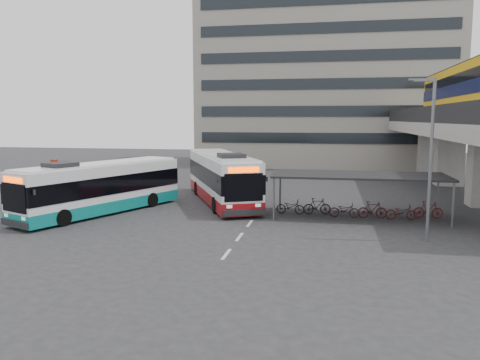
% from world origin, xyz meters
% --- Properties ---
extents(ground, '(120.00, 120.00, 0.00)m').
position_xyz_m(ground, '(0.00, 0.00, 0.00)').
color(ground, '#28282B').
rests_on(ground, ground).
extents(viaduct, '(8.00, 32.00, 9.68)m').
position_xyz_m(viaduct, '(17.00, 12.43, 6.23)').
color(viaduct, gray).
rests_on(viaduct, ground).
extents(bike_shelter, '(10.00, 4.00, 2.54)m').
position_xyz_m(bike_shelter, '(8.47, 3.00, 1.44)').
color(bike_shelter, '#595B60').
rests_on(bike_shelter, ground).
extents(office_block, '(30.00, 15.00, 25.00)m').
position_xyz_m(office_block, '(6.00, 36.00, 12.50)').
color(office_block, gray).
rests_on(office_block, ground).
extents(road_markings, '(0.15, 7.60, 0.01)m').
position_xyz_m(road_markings, '(2.50, -3.00, 0.01)').
color(road_markings, beige).
rests_on(road_markings, ground).
extents(bus_main, '(7.53, 12.15, 3.60)m').
position_xyz_m(bus_main, '(-0.56, 6.44, 1.67)').
color(bus_main, white).
rests_on(bus_main, ground).
extents(bus_teal, '(6.64, 11.35, 3.34)m').
position_xyz_m(bus_teal, '(-6.93, 1.24, 1.55)').
color(bus_teal, white).
rests_on(bus_teal, ground).
extents(pedestrian, '(0.76, 0.77, 1.80)m').
position_xyz_m(pedestrian, '(-1.08, 5.33, 0.90)').
color(pedestrian, black).
rests_on(pedestrian, ground).
extents(lamp_post, '(1.34, 0.17, 7.62)m').
position_xyz_m(lamp_post, '(11.27, -2.16, 4.34)').
color(lamp_post, '#595B60').
rests_on(lamp_post, ground).
extents(sign_totem_mid, '(0.49, 0.28, 2.30)m').
position_xyz_m(sign_totem_mid, '(-12.84, 2.20, 1.19)').
color(sign_totem_mid, '#AE240A').
rests_on(sign_totem_mid, ground).
extents(sign_totem_north, '(0.58, 0.31, 2.72)m').
position_xyz_m(sign_totem_north, '(-13.59, 6.85, 1.40)').
color(sign_totem_north, '#AE240A').
rests_on(sign_totem_north, ground).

